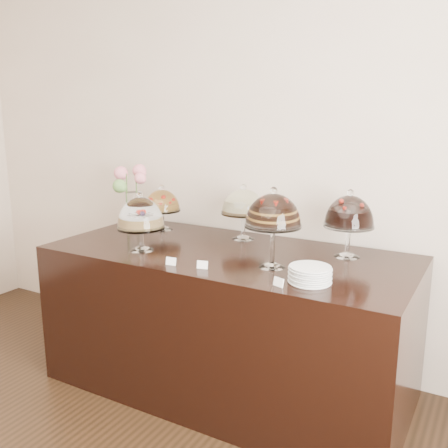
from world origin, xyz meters
The scene contains 12 objects.
wall_back centered at (0.00, 3.00, 1.50)m, with size 5.00×0.04×3.00m, color beige.
display_counter centered at (0.20, 2.45, 0.45)m, with size 2.20×1.00×0.90m, color black.
cake_stand_sugar_sponge centered at (-0.27, 2.21, 1.12)m, with size 0.29×0.29×0.36m.
cake_stand_choco_layer centered at (0.56, 2.30, 1.20)m, with size 0.31×0.31×0.44m.
cake_stand_cheesecake centered at (0.14, 2.76, 1.14)m, with size 0.30×0.30×0.37m.
cake_stand_dark_choco centered at (0.86, 2.69, 1.15)m, with size 0.29×0.29×0.40m.
cake_stand_fruit_tart centered at (-0.49, 2.72, 1.09)m, with size 0.26×0.26×0.32m.
flower_vase centered at (-0.78, 2.74, 1.15)m, with size 0.28×0.32×0.44m.
plate_stack centered at (0.82, 2.16, 0.94)m, with size 0.21×0.21×0.08m.
price_card_left centered at (0.06, 2.06, 0.92)m, with size 0.06×0.01×0.04m, color white.
price_card_right centered at (0.71, 2.03, 0.92)m, with size 0.06×0.01×0.04m, color white.
price_card_extra centered at (0.24, 2.09, 0.92)m, with size 0.06×0.01×0.04m, color white.
Camera 1 is at (1.61, -0.09, 1.74)m, focal length 40.00 mm.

